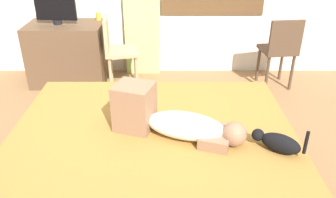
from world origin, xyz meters
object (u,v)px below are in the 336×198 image
Objects in this scene: cat at (279,143)px; chair_spare at (282,48)px; desk at (70,54)px; cup at (100,16)px; tv_monitor at (57,9)px; bed at (155,158)px; person_lying at (173,120)px; chair_by_desk at (117,48)px.

cat is 2.08m from chair_spare.
desk is 9.58× the size of cup.
bed is at bearing -58.19° from tv_monitor.
bed is 2.24m from desk.
person_lying reaches higher than cat.
tv_monitor is 2.66m from chair_spare.
chair_by_desk reaches higher than desk.
bed is 6.79× the size of cat.
tv_monitor is at bearing 124.07° from person_lying.
tv_monitor is at bearing 165.54° from chair_by_desk.
chair_by_desk is at bearing 179.91° from chair_spare.
chair_by_desk is at bearing 105.98° from bed.
person_lying is at bearing -67.74° from cup.
tv_monitor is 0.83m from chair_by_desk.
desk reaches higher than bed.
person_lying is at bearing -70.39° from chair_by_desk.
desk is 0.67m from chair_by_desk.
bed is 2.37m from tv_monitor.
chair_spare reaches higher than person_lying.
desk reaches higher than cat.
cup is 0.52m from chair_by_desk.
cat is at bearing -16.68° from person_lying.
cup is at bearing 26.02° from desk.
cat is (0.83, -0.25, 0.32)m from bed.
desk is 0.56m from tv_monitor.
person_lying is at bearing -125.73° from chair_spare.
chair_by_desk is (0.63, -0.18, 0.14)m from desk.
cat is at bearing -16.90° from bed.
person_lying is 1.03× the size of desk.
cat is 0.35× the size of desk.
cup is at bearing 109.42° from bed.
person_lying is 2.34m from cup.
chair_spare is (1.29, 1.79, -0.10)m from person_lying.
bed is 2.45× the size of chair_by_desk.
bed is 0.92m from cat.
desk is at bearing 120.29° from bed.
cup is at bearing 123.64° from cat.
bed is 2.34× the size of desk.
tv_monitor is 0.56× the size of chair_by_desk.
person_lying is 9.90× the size of cup.
person_lying is 1.08× the size of chair_spare.
desk is (-1.26, 1.97, -0.24)m from person_lying.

